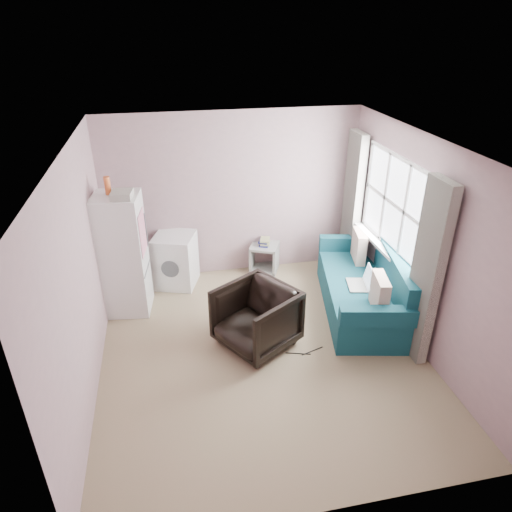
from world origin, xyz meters
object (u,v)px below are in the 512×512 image
Objects in this scene: fridge at (123,254)px; washing_machine at (176,259)px; side_table at (264,256)px; armchair at (256,315)px; sofa at (366,288)px.

fridge reaches higher than washing_machine.
armchair is at bearing -105.53° from side_table.
fridge reaches higher than sofa.
sofa is (1.13, -1.35, 0.07)m from side_table.
sofa is at bearing -50.19° from side_table.
fridge is at bearing -162.09° from side_table.
armchair is 1.97m from fridge.
armchair reaches higher than washing_machine.
side_table is 0.25× the size of sofa.
side_table is at bearing 23.58° from washing_machine.
armchair is 1.69m from sofa.
fridge is 3.30m from sofa.
side_table is 1.76m from sofa.
armchair is 0.45× the size of fridge.
armchair is at bearing -28.66° from fridge.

